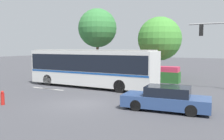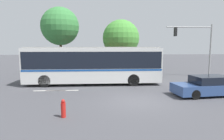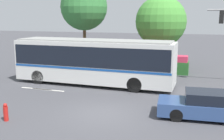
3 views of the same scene
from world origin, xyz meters
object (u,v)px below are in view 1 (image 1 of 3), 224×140
object	(u,v)px
city_bus	(91,66)
street_tree_left	(97,28)
street_tree_centre	(160,39)
fire_hydrant	(3,98)
sedan_foreground	(166,99)

from	to	relation	value
city_bus	street_tree_left	world-z (taller)	street_tree_left
street_tree_left	street_tree_centre	xyz separation A→B (m)	(7.82, 0.33, -1.42)
street_tree_left	fire_hydrant	distance (m)	17.41
street_tree_left	fire_hydrant	xyz separation A→B (m)	(3.10, -16.25, -5.42)
city_bus	street_tree_left	size ratio (longest dim) A/B	1.41
street_tree_left	street_tree_centre	bearing A→B (deg)	2.44
city_bus	street_tree_left	distance (m)	10.14
sedan_foreground	street_tree_left	xyz separation A→B (m)	(-12.15, 12.90, 5.20)
sedan_foreground	street_tree_centre	distance (m)	14.43
sedan_foreground	street_tree_left	distance (m)	18.47
street_tree_centre	fire_hydrant	world-z (taller)	street_tree_centre
street_tree_centre	sedan_foreground	bearing A→B (deg)	-71.87
city_bus	fire_hydrant	bearing A→B (deg)	81.91
sedan_foreground	fire_hydrant	xyz separation A→B (m)	(-9.05, -3.35, -0.21)
city_bus	street_tree_centre	bearing A→B (deg)	-111.48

